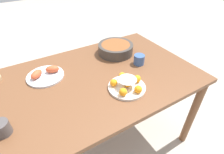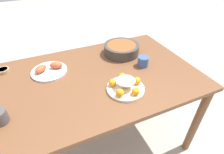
{
  "view_description": "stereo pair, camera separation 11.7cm",
  "coord_description": "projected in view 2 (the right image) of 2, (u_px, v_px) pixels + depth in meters",
  "views": [
    {
      "loc": [
        -0.43,
        -0.91,
        1.49
      ],
      "look_at": [
        0.05,
        -0.11,
        0.79
      ],
      "focal_mm": 28.0,
      "sensor_mm": 36.0,
      "label": 1
    },
    {
      "loc": [
        -0.33,
        -0.96,
        1.49
      ],
      "look_at": [
        0.05,
        -0.11,
        0.79
      ],
      "focal_mm": 28.0,
      "sensor_mm": 36.0,
      "label": 2
    }
  ],
  "objects": [
    {
      "name": "seafood_platter",
      "position": [
        49.0,
        70.0,
        1.28
      ],
      "size": [
        0.26,
        0.26,
        0.07
      ],
      "color": "silver",
      "rests_on": "dining_table"
    },
    {
      "name": "sauce_bowl",
      "position": [
        3.0,
        70.0,
        1.28
      ],
      "size": [
        0.08,
        0.08,
        0.03
      ],
      "color": "tan",
      "rests_on": "dining_table"
    },
    {
      "name": "cake_plate",
      "position": [
        126.0,
        86.0,
        1.11
      ],
      "size": [
        0.24,
        0.24,
        0.08
      ],
      "color": "silver",
      "rests_on": "dining_table"
    },
    {
      "name": "serving_bowl",
      "position": [
        121.0,
        49.0,
        1.48
      ],
      "size": [
        0.29,
        0.29,
        0.08
      ],
      "color": "#3D3833",
      "rests_on": "dining_table"
    },
    {
      "name": "ground_plane",
      "position": [
        103.0,
        136.0,
        1.71
      ],
      "size": [
        12.0,
        12.0,
        0.0
      ],
      "primitive_type": "plane",
      "color": "#B2A899"
    },
    {
      "name": "dining_table",
      "position": [
        100.0,
        85.0,
        1.31
      ],
      "size": [
        1.4,
        0.93,
        0.75
      ],
      "color": "brown",
      "rests_on": "ground_plane"
    },
    {
      "name": "cup_far",
      "position": [
        143.0,
        62.0,
        1.33
      ],
      "size": [
        0.08,
        0.08,
        0.08
      ],
      "color": "#38568E",
      "rests_on": "dining_table"
    }
  ]
}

